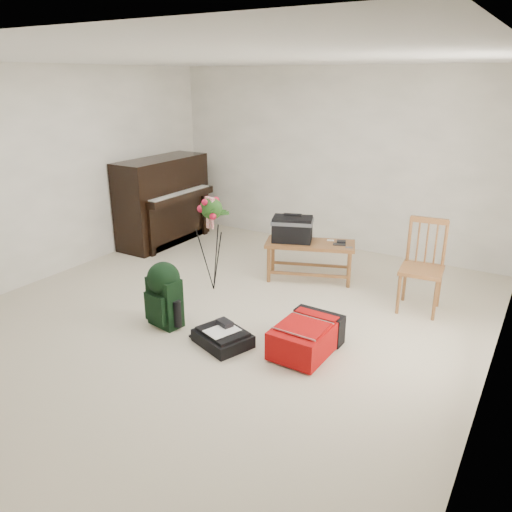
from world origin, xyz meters
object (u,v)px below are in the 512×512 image
Objects in this scene: black_duffel at (223,337)px; flower_stand at (212,244)px; green_backpack at (164,291)px; piano at (164,203)px; bench at (300,232)px; dining_chair at (423,267)px; red_suitcase at (308,335)px.

flower_stand reaches higher than black_duffel.
green_backpack is 0.59× the size of flower_stand.
piano is 1.32× the size of bench.
black_duffel is (-1.36, -1.72, -0.40)m from dining_chair.
bench is 1.94m from black_duffel.
dining_chair is at bearing 67.15° from red_suitcase.
flower_stand is at bearing 149.33° from black_duffel.
flower_stand is (-0.12, 0.98, 0.19)m from green_backpack.
bench is at bearing 70.66° from flower_stand.
flower_stand is at bearing -148.71° from bench.
bench is at bearing -5.25° from piano.
dining_chair is at bearing -5.46° from piano.
piano is 2.00m from flower_stand.
bench is 1.83m from red_suitcase.
green_backpack is (-2.07, -1.70, -0.11)m from dining_chair.
black_duffel is (2.50, -2.08, -0.52)m from piano.
red_suitcase is 1.74m from flower_stand.
piano is 2.36m from bench.
bench is 1.17× the size of dining_chair.
black_duffel is 1.38m from flower_stand.
red_suitcase is 1.03× the size of green_backpack.
dining_chair reaches higher than bench.
piano is at bearing 165.30° from flower_stand.
bench is 1.94m from green_backpack.
green_backpack reaches higher than red_suitcase.
dining_chair is 2.68m from green_backpack.
piano is at bearing 159.81° from black_duffel.
dining_chair is at bearing 36.53° from flower_stand.
piano reaches higher than flower_stand.
piano reaches higher than dining_chair.
piano is at bearing 140.21° from green_backpack.
black_duffel is at bearing -106.33° from bench.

